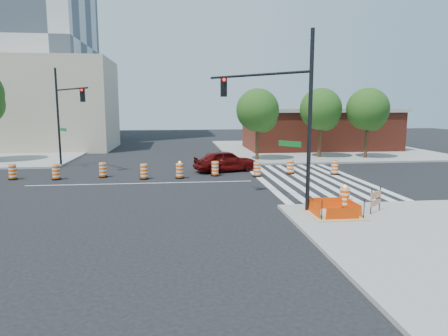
# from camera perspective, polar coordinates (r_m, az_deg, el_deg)

# --- Properties ---
(ground) EXTENTS (120.00, 120.00, 0.00)m
(ground) POSITION_cam_1_polar(r_m,az_deg,el_deg) (25.64, -11.72, -2.17)
(ground) COLOR black
(ground) RESTS_ON ground
(sidewalk_ne) EXTENTS (22.00, 22.00, 0.15)m
(sidewalk_ne) POSITION_cam_1_polar(r_m,az_deg,el_deg) (46.09, 13.32, 2.65)
(sidewalk_ne) COLOR gray
(sidewalk_ne) RESTS_ON ground
(crosswalk_east) EXTENTS (6.75, 13.50, 0.01)m
(crosswalk_east) POSITION_cam_1_polar(r_m,az_deg,el_deg) (26.95, 12.15, -1.64)
(crosswalk_east) COLOR silver
(crosswalk_east) RESTS_ON ground
(lane_centerline) EXTENTS (14.00, 0.12, 0.01)m
(lane_centerline) POSITION_cam_1_polar(r_m,az_deg,el_deg) (25.64, -11.72, -2.16)
(lane_centerline) COLOR silver
(lane_centerline) RESTS_ON ground
(excavation_pit) EXTENTS (2.20, 2.20, 0.90)m
(excavation_pit) POSITION_cam_1_polar(r_m,az_deg,el_deg) (18.00, 15.46, -6.22)
(excavation_pit) COLOR tan
(excavation_pit) RESTS_ON ground
(brick_storefront) EXTENTS (16.50, 8.50, 4.60)m
(brick_storefront) POSITION_cam_1_polar(r_m,az_deg,el_deg) (45.91, 13.42, 5.43)
(brick_storefront) COLOR maroon
(brick_storefront) RESTS_ON ground
(beige_midrise) EXTENTS (14.00, 10.00, 10.00)m
(beige_midrise) POSITION_cam_1_polar(r_m,az_deg,el_deg) (49.22, -23.80, 8.27)
(beige_midrise) COLOR #C1AF93
(beige_midrise) RESTS_ON ground
(red_coupe) EXTENTS (5.04, 3.20, 1.60)m
(red_coupe) POSITION_cam_1_polar(r_m,az_deg,el_deg) (29.65, 0.20, 1.04)
(red_coupe) COLOR #500706
(red_coupe) RESTS_ON ground
(signal_pole_se) EXTENTS (4.05, 4.56, 7.89)m
(signal_pole_se) POSITION_cam_1_polar(r_m,az_deg,el_deg) (18.65, 7.79, 8.88)
(signal_pole_se) COLOR black
(signal_pole_se) RESTS_ON ground
(signal_pole_nw) EXTENTS (3.49, 4.75, 7.63)m
(signal_pole_nw) POSITION_cam_1_polar(r_m,az_deg,el_deg) (33.05, -21.73, 7.97)
(signal_pole_nw) COLOR black
(signal_pole_nw) RESTS_ON ground
(pit_drum) EXTENTS (0.56, 0.56, 1.09)m
(pit_drum) POSITION_cam_1_polar(r_m,az_deg,el_deg) (19.20, 16.84, -4.18)
(pit_drum) COLOR black
(pit_drum) RESTS_ON ground
(barricade) EXTENTS (0.78, 0.62, 1.11)m
(barricade) POSITION_cam_1_polar(r_m,az_deg,el_deg) (18.87, 20.85, -4.10)
(barricade) COLOR #FF5605
(barricade) RESTS_ON ground
(tree_north_c) EXTENTS (3.74, 3.74, 6.36)m
(tree_north_c) POSITION_cam_1_polar(r_m,az_deg,el_deg) (35.25, 4.86, 7.89)
(tree_north_c) COLOR #382314
(tree_north_c) RESTS_ON ground
(tree_north_d) EXTENTS (3.81, 3.81, 6.48)m
(tree_north_d) POSITION_cam_1_polar(r_m,az_deg,el_deg) (37.92, 13.69, 7.85)
(tree_north_d) COLOR #382314
(tree_north_d) RESTS_ON ground
(tree_north_e) EXTENTS (3.81, 3.81, 6.48)m
(tree_north_e) POSITION_cam_1_polar(r_m,az_deg,el_deg) (38.68, 19.86, 7.59)
(tree_north_e) COLOR #382314
(tree_north_e) RESTS_ON ground
(median_drum_1) EXTENTS (0.60, 0.60, 1.02)m
(median_drum_1) POSITION_cam_1_polar(r_m,az_deg,el_deg) (29.80, -27.96, -0.57)
(median_drum_1) COLOR black
(median_drum_1) RESTS_ON ground
(median_drum_2) EXTENTS (0.60, 0.60, 1.02)m
(median_drum_2) POSITION_cam_1_polar(r_m,az_deg,el_deg) (28.52, -22.85, -0.61)
(median_drum_2) COLOR black
(median_drum_2) RESTS_ON ground
(median_drum_3) EXTENTS (0.60, 0.60, 1.02)m
(median_drum_3) POSITION_cam_1_polar(r_m,az_deg,el_deg) (28.38, -16.91, -0.34)
(median_drum_3) COLOR black
(median_drum_3) RESTS_ON ground
(median_drum_4) EXTENTS (0.60, 0.60, 1.02)m
(median_drum_4) POSITION_cam_1_polar(r_m,az_deg,el_deg) (26.99, -11.34, -0.58)
(median_drum_4) COLOR black
(median_drum_4) RESTS_ON ground
(median_drum_5) EXTENTS (0.60, 0.60, 1.18)m
(median_drum_5) POSITION_cam_1_polar(r_m,az_deg,el_deg) (26.93, -6.35, -0.46)
(median_drum_5) COLOR black
(median_drum_5) RESTS_ON ground
(median_drum_6) EXTENTS (0.60, 0.60, 1.02)m
(median_drum_6) POSITION_cam_1_polar(r_m,az_deg,el_deg) (27.74, -1.27, -0.16)
(median_drum_6) COLOR black
(median_drum_6) RESTS_ON ground
(median_drum_7) EXTENTS (0.60, 0.60, 1.02)m
(median_drum_7) POSITION_cam_1_polar(r_m,az_deg,el_deg) (27.47, 4.75, -0.28)
(median_drum_7) COLOR black
(median_drum_7) RESTS_ON ground
(median_drum_8) EXTENTS (0.60, 0.60, 1.02)m
(median_drum_8) POSITION_cam_1_polar(r_m,az_deg,el_deg) (28.92, 9.46, 0.09)
(median_drum_8) COLOR black
(median_drum_8) RESTS_ON ground
(median_drum_9) EXTENTS (0.60, 0.60, 1.02)m
(median_drum_9) POSITION_cam_1_polar(r_m,az_deg,el_deg) (29.27, 15.54, -0.01)
(median_drum_9) COLOR black
(median_drum_9) RESTS_ON ground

